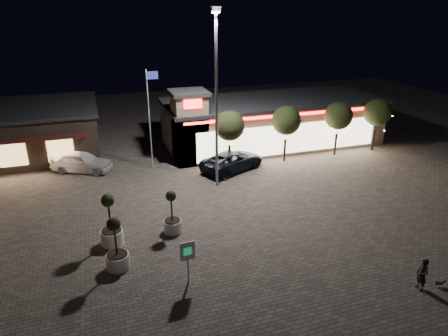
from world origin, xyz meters
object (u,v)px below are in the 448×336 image
object	(u,v)px
pedestrian	(422,275)
valet_sign	(188,254)
pickup_truck	(233,161)
white_sedan	(82,162)
planter_mid	(117,253)
planter_left	(111,229)

from	to	relation	value
pedestrian	valet_sign	distance (m)	10.93
pickup_truck	valet_sign	bearing A→B (deg)	127.67
valet_sign	white_sedan	bearing A→B (deg)	106.45
white_sedan	valet_sign	xyz separation A→B (m)	(4.83, -16.36, 0.72)
pickup_truck	valet_sign	xyz separation A→B (m)	(-6.79, -12.89, 0.77)
white_sedan	valet_sign	distance (m)	17.07
pickup_truck	planter_mid	bearing A→B (deg)	112.63
pedestrian	planter_left	bearing A→B (deg)	-119.10
pedestrian	white_sedan	bearing A→B (deg)	-140.18
planter_mid	valet_sign	size ratio (longest dim) A/B	1.30
pickup_truck	white_sedan	xyz separation A→B (m)	(-11.62, 3.47, 0.05)
pickup_truck	pedestrian	xyz separation A→B (m)	(3.38, -16.83, 0.04)
white_sedan	valet_sign	bearing A→B (deg)	-136.29
white_sedan	pedestrian	world-z (taller)	white_sedan
planter_left	pickup_truck	bearing A→B (deg)	39.58
planter_left	planter_mid	size ratio (longest dim) A/B	1.06
planter_mid	pedestrian	bearing A→B (deg)	-24.80
white_sedan	planter_left	world-z (taller)	planter_left
pickup_truck	planter_mid	xyz separation A→B (m)	(-9.91, -10.69, 0.12)
pedestrian	planter_left	distance (m)	15.90
pickup_truck	valet_sign	world-z (taller)	valet_sign
pickup_truck	planter_left	xyz separation A→B (m)	(-10.03, -8.29, 0.17)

